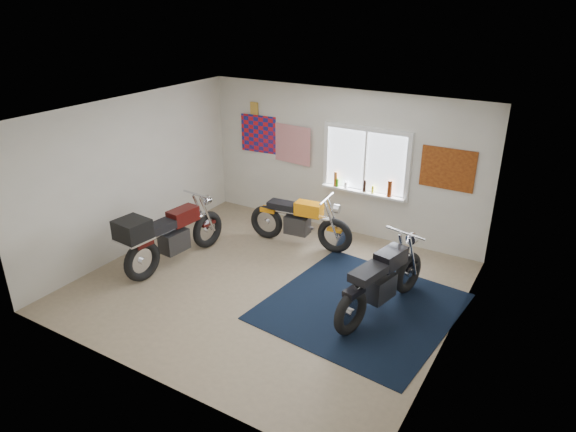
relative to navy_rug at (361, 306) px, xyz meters
The scene contains 10 objects.
ground 1.50m from the navy_rug, behind, with size 5.50×5.50×0.00m, color #9E896B.
room_shell 2.22m from the navy_rug, behind, with size 5.50×5.50×5.50m.
navy_rug is the anchor object (origin of this frame).
window_assembly 2.83m from the navy_rug, 113.34° to the left, with size 1.66×0.17×1.26m.
oil_bottles 2.62m from the navy_rug, 113.38° to the left, with size 1.14×0.09×0.30m.
flag_display 4.62m from the navy_rug, 145.88° to the left, with size 1.60×0.10×1.17m.
triumph_poster 2.80m from the navy_rug, 78.53° to the left, with size 0.90×0.03×0.70m, color #A54C14.
yellow_triumph 2.26m from the navy_rug, 143.72° to the left, with size 2.00×0.60×1.01m.
black_chrome_bike 0.54m from the navy_rug, 10.77° to the left, with size 0.72×2.07×1.07m.
maroon_tourer 3.34m from the navy_rug, behind, with size 0.71×2.14×1.09m.
Camera 1 is at (3.82, -5.82, 4.21)m, focal length 32.00 mm.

